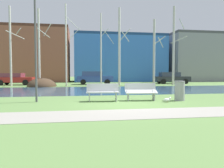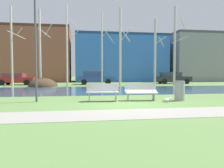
{
  "view_description": "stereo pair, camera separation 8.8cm",
  "coord_description": "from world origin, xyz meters",
  "px_view_note": "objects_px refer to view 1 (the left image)",
  "views": [
    {
      "loc": [
        -2.19,
        -9.43,
        1.4
      ],
      "look_at": [
        -0.38,
        1.96,
        0.81
      ],
      "focal_mm": 34.75,
      "sensor_mm": 36.0,
      "label": 1
    },
    {
      "loc": [
        -2.1,
        -9.44,
        1.4
      ],
      "look_at": [
        -0.38,
        1.96,
        0.81
      ],
      "focal_mm": 34.75,
      "sensor_mm": 36.0,
      "label": 2
    }
  ],
  "objects_px": {
    "parked_sedan_second_blue": "(94,78)",
    "parked_hatch_third_dark": "(171,78)",
    "seagull": "(167,100)",
    "trash_bin": "(180,90)",
    "bench_left": "(103,92)",
    "streetlamp": "(35,27)",
    "bench_right": "(141,91)",
    "parked_van_nearest_red": "(15,79)"
  },
  "relations": [
    {
      "from": "bench_left",
      "to": "trash_bin",
      "type": "xyz_separation_m",
      "value": [
        3.86,
        -0.37,
        0.04
      ]
    },
    {
      "from": "parked_sedan_second_blue",
      "to": "bench_left",
      "type": "bearing_deg",
      "value": -92.9
    },
    {
      "from": "parked_sedan_second_blue",
      "to": "parked_hatch_third_dark",
      "type": "relative_size",
      "value": 1.0
    },
    {
      "from": "bench_left",
      "to": "seagull",
      "type": "height_order",
      "value": "bench_left"
    },
    {
      "from": "parked_hatch_third_dark",
      "to": "trash_bin",
      "type": "bearing_deg",
      "value": -113.04
    },
    {
      "from": "trash_bin",
      "to": "seagull",
      "type": "relative_size",
      "value": 2.42
    },
    {
      "from": "seagull",
      "to": "streetlamp",
      "type": "relative_size",
      "value": 0.08
    },
    {
      "from": "trash_bin",
      "to": "streetlamp",
      "type": "xyz_separation_m",
      "value": [
        -7.04,
        0.58,
        3.06
      ]
    },
    {
      "from": "bench_left",
      "to": "seagull",
      "type": "xyz_separation_m",
      "value": [
        2.99,
        -0.88,
        -0.34
      ]
    },
    {
      "from": "parked_van_nearest_red",
      "to": "parked_sedan_second_blue",
      "type": "xyz_separation_m",
      "value": [
        9.17,
        -0.09,
        0.09
      ]
    },
    {
      "from": "bench_right",
      "to": "parked_van_nearest_red",
      "type": "distance_m",
      "value": 18.93
    },
    {
      "from": "trash_bin",
      "to": "streetlamp",
      "type": "height_order",
      "value": "streetlamp"
    },
    {
      "from": "bench_left",
      "to": "streetlamp",
      "type": "xyz_separation_m",
      "value": [
        -3.18,
        0.21,
        3.1
      ]
    },
    {
      "from": "seagull",
      "to": "parked_hatch_third_dark",
      "type": "xyz_separation_m",
      "value": [
        7.78,
        16.75,
        0.65
      ]
    },
    {
      "from": "seagull",
      "to": "parked_hatch_third_dark",
      "type": "height_order",
      "value": "parked_hatch_third_dark"
    },
    {
      "from": "bench_left",
      "to": "parked_sedan_second_blue",
      "type": "height_order",
      "value": "parked_sedan_second_blue"
    },
    {
      "from": "bench_left",
      "to": "parked_sedan_second_blue",
      "type": "relative_size",
      "value": 0.37
    },
    {
      "from": "parked_van_nearest_red",
      "to": "parked_sedan_second_blue",
      "type": "distance_m",
      "value": 9.17
    },
    {
      "from": "trash_bin",
      "to": "streetlamp",
      "type": "relative_size",
      "value": 0.19
    },
    {
      "from": "streetlamp",
      "to": "parked_hatch_third_dark",
      "type": "xyz_separation_m",
      "value": [
        13.95,
        15.67,
        -2.79
      ]
    },
    {
      "from": "bench_right",
      "to": "seagull",
      "type": "xyz_separation_m",
      "value": [
        1.05,
        -0.88,
        -0.34
      ]
    },
    {
      "from": "bench_left",
      "to": "parked_sedan_second_blue",
      "type": "xyz_separation_m",
      "value": [
        0.8,
        15.78,
        0.35
      ]
    },
    {
      "from": "parked_van_nearest_red",
      "to": "streetlamp",
      "type": "bearing_deg",
      "value": -71.66
    },
    {
      "from": "bench_right",
      "to": "parked_hatch_third_dark",
      "type": "xyz_separation_m",
      "value": [
        8.82,
        15.88,
        0.31
      ]
    },
    {
      "from": "trash_bin",
      "to": "parked_hatch_third_dark",
      "type": "height_order",
      "value": "parked_hatch_third_dark"
    },
    {
      "from": "parked_van_nearest_red",
      "to": "parked_hatch_third_dark",
      "type": "distance_m",
      "value": 19.14
    },
    {
      "from": "seagull",
      "to": "parked_sedan_second_blue",
      "type": "xyz_separation_m",
      "value": [
        -2.19,
        16.66,
        0.69
      ]
    },
    {
      "from": "bench_right",
      "to": "parked_van_nearest_red",
      "type": "bearing_deg",
      "value": 123.03
    },
    {
      "from": "bench_right",
      "to": "trash_bin",
      "type": "height_order",
      "value": "trash_bin"
    },
    {
      "from": "trash_bin",
      "to": "seagull",
      "type": "bearing_deg",
      "value": -149.5
    },
    {
      "from": "streetlamp",
      "to": "parked_van_nearest_red",
      "type": "height_order",
      "value": "streetlamp"
    },
    {
      "from": "bench_right",
      "to": "parked_sedan_second_blue",
      "type": "xyz_separation_m",
      "value": [
        -1.15,
        15.78,
        0.35
      ]
    },
    {
      "from": "trash_bin",
      "to": "bench_left",
      "type": "bearing_deg",
      "value": 174.56
    },
    {
      "from": "streetlamp",
      "to": "parked_hatch_third_dark",
      "type": "height_order",
      "value": "streetlamp"
    },
    {
      "from": "seagull",
      "to": "parked_van_nearest_red",
      "type": "xyz_separation_m",
      "value": [
        -11.36,
        16.75,
        0.6
      ]
    },
    {
      "from": "bench_left",
      "to": "streetlamp",
      "type": "relative_size",
      "value": 0.31
    },
    {
      "from": "bench_left",
      "to": "seagull",
      "type": "distance_m",
      "value": 3.14
    },
    {
      "from": "bench_right",
      "to": "seagull",
      "type": "bearing_deg",
      "value": -40.05
    },
    {
      "from": "streetlamp",
      "to": "parked_van_nearest_red",
      "type": "bearing_deg",
      "value": 108.34
    },
    {
      "from": "bench_left",
      "to": "trash_bin",
      "type": "height_order",
      "value": "trash_bin"
    },
    {
      "from": "streetlamp",
      "to": "seagull",
      "type": "bearing_deg",
      "value": -10.0
    },
    {
      "from": "bench_left",
      "to": "parked_sedan_second_blue",
      "type": "distance_m",
      "value": 15.81
    }
  ]
}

